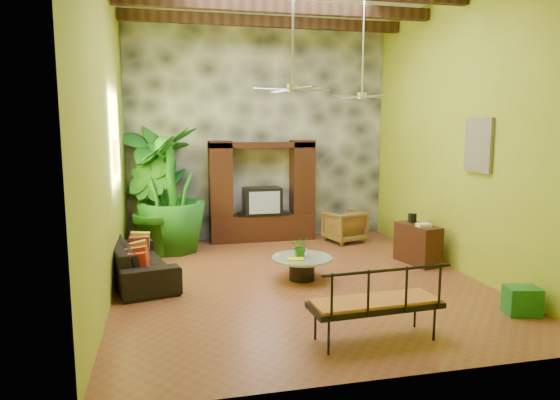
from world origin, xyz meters
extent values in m
plane|color=brown|center=(0.00, 0.00, 0.00)|extent=(7.00, 7.00, 0.00)
cube|color=#9B9A23|center=(0.00, 3.50, 2.50)|extent=(6.00, 0.02, 5.00)
cube|color=#9B9A23|center=(-3.00, 0.00, 2.50)|extent=(0.02, 7.00, 5.00)
cube|color=#9B9A23|center=(3.00, 0.00, 2.50)|extent=(0.02, 7.00, 5.00)
cube|color=#33343A|center=(0.00, 3.44, 2.50)|extent=(5.98, 0.10, 4.98)
cube|color=#341F10|center=(0.00, 1.30, 4.78)|extent=(5.95, 0.16, 0.22)
cube|color=#341F10|center=(0.00, 2.60, 4.78)|extent=(5.95, 0.16, 0.22)
cube|color=black|center=(0.00, 3.14, 0.30)|extent=(2.40, 0.50, 0.60)
cube|color=black|center=(-0.95, 3.14, 1.30)|extent=(0.50, 0.48, 2.00)
cube|color=black|center=(0.95, 3.14, 1.30)|extent=(0.50, 0.48, 2.00)
cube|color=black|center=(0.00, 3.14, 2.20)|extent=(2.40, 0.48, 0.12)
cube|color=black|center=(0.00, 3.12, 0.92)|extent=(0.85, 0.52, 0.62)
cube|color=#8C99A8|center=(0.00, 2.85, 0.92)|extent=(0.70, 0.02, 0.50)
cylinder|color=silver|center=(-0.20, -0.40, 4.10)|extent=(0.04, 0.04, 1.80)
cylinder|color=silver|center=(-0.20, -0.40, 3.20)|extent=(0.18, 0.18, 0.12)
cube|color=silver|center=(0.15, -0.31, 3.18)|extent=(0.58, 0.26, 0.01)
cube|color=silver|center=(-0.29, -0.05, 3.18)|extent=(0.26, 0.58, 0.01)
cube|color=silver|center=(-0.55, -0.49, 3.18)|extent=(0.58, 0.26, 0.01)
cube|color=silver|center=(-0.11, -0.75, 3.18)|extent=(0.26, 0.58, 0.01)
cylinder|color=silver|center=(1.60, 1.20, 4.10)|extent=(0.04, 0.04, 1.80)
cylinder|color=silver|center=(1.60, 1.20, 3.20)|extent=(0.18, 0.18, 0.12)
cube|color=silver|center=(1.95, 1.29, 3.18)|extent=(0.58, 0.26, 0.01)
cube|color=silver|center=(1.51, 1.55, 3.18)|extent=(0.26, 0.58, 0.01)
cube|color=silver|center=(1.25, 1.11, 3.18)|extent=(0.58, 0.26, 0.01)
cube|color=silver|center=(1.69, 0.85, 3.18)|extent=(0.26, 0.58, 0.01)
cube|color=yellow|center=(-2.96, 1.00, 2.10)|extent=(0.06, 0.32, 0.55)
cube|color=#2B629F|center=(2.96, -0.60, 2.30)|extent=(0.06, 0.70, 0.90)
imported|color=black|center=(-2.65, 0.61, 0.34)|extent=(1.41, 2.46, 0.68)
imported|color=brown|center=(1.80, 2.55, 0.36)|extent=(0.95, 0.97, 0.72)
imported|color=#16561B|center=(-2.38, 3.15, 1.39)|extent=(1.71, 1.41, 2.78)
imported|color=#1D5A17|center=(-2.46, 2.36, 0.99)|extent=(1.37, 1.40, 1.98)
imported|color=#1C661A|center=(-2.04, 2.51, 1.30)|extent=(1.86, 1.86, 2.61)
cylinder|color=black|center=(0.08, 0.00, 0.18)|extent=(0.44, 0.44, 0.36)
cylinder|color=#B5C1BC|center=(0.08, 0.00, 0.38)|extent=(1.04, 1.04, 0.04)
imported|color=#2C671B|center=(0.06, 0.03, 0.58)|extent=(0.38, 0.35, 0.36)
cube|color=yellow|center=(-0.07, -0.17, 0.41)|extent=(0.31, 0.25, 0.03)
cube|color=black|center=(0.29, -2.58, 0.45)|extent=(1.66, 0.64, 0.07)
cube|color=#BC692B|center=(0.29, -2.58, 0.49)|extent=(1.58, 0.58, 0.06)
cube|color=black|center=(0.29, -2.87, 0.72)|extent=(1.64, 0.14, 0.54)
cube|color=#3A2412|center=(2.52, 0.50, 0.38)|extent=(0.60, 1.01, 0.75)
cube|color=#1D6E20|center=(2.65, -2.25, 0.20)|extent=(0.51, 0.43, 0.39)
camera|label=1|loc=(-2.16, -8.00, 2.60)|focal=32.00mm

